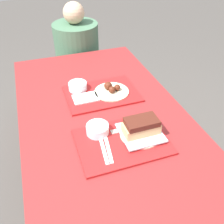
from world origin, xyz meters
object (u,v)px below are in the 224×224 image
tray_far (102,94)px  bowl_coleslaw_far (78,86)px  bowl_coleslaw_near (98,129)px  brisket_sandwich_plate (141,129)px  tray_near (122,142)px  person_seated_across (77,49)px  wings_plate_far (111,90)px

tray_far → bowl_coleslaw_far: bearing=146.7°
bowl_coleslaw_near → bowl_coleslaw_far: 0.41m
bowl_coleslaw_near → bowl_coleslaw_far: (-0.01, 0.41, 0.00)m
brisket_sandwich_plate → bowl_coleslaw_far: bearing=111.9°
brisket_sandwich_plate → tray_near: bearing=-173.0°
bowl_coleslaw_near → person_seated_across: person_seated_across is taller
tray_near → bowl_coleslaw_far: size_ratio=3.86×
tray_far → bowl_coleslaw_near: 0.35m
tray_near → tray_far: same height
bowl_coleslaw_near → person_seated_across: size_ratio=0.17×
bowl_coleslaw_near → bowl_coleslaw_far: size_ratio=1.00×
brisket_sandwich_plate → wings_plate_far: (-0.01, 0.40, -0.02)m
bowl_coleslaw_near → brisket_sandwich_plate: 0.21m
wings_plate_far → brisket_sandwich_plate: bearing=-88.2°
bowl_coleslaw_near → tray_near: bearing=-44.3°
tray_far → brisket_sandwich_plate: 0.42m
bowl_coleslaw_far → person_seated_across: 0.77m
tray_near → bowl_coleslaw_far: bearing=101.1°
bowl_coleslaw_far → person_seated_across: person_seated_across is taller
bowl_coleslaw_near → wings_plate_far: (0.18, 0.32, -0.01)m
bowl_coleslaw_near → wings_plate_far: bearing=60.7°
tray_far → brisket_sandwich_plate: brisket_sandwich_plate is taller
tray_near → bowl_coleslaw_near: bearing=135.7°
brisket_sandwich_plate → wings_plate_far: brisket_sandwich_plate is taller
tray_far → bowl_coleslaw_far: 0.16m
tray_near → brisket_sandwich_plate: size_ratio=2.11×
tray_far → bowl_coleslaw_near: bowl_coleslaw_near is taller
tray_near → bowl_coleslaw_near: bowl_coleslaw_near is taller
tray_near → wings_plate_far: bearing=78.2°
person_seated_across → bowl_coleslaw_far: bearing=-101.6°
person_seated_across → brisket_sandwich_plate: bearing=-88.0°
tray_near → wings_plate_far: 0.42m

